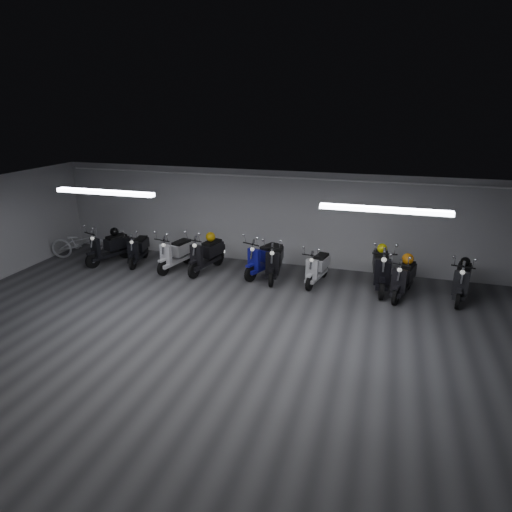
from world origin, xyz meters
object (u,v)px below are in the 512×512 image
(scooter_1, at_px, (138,245))
(scooter_5, at_px, (275,256))
(helmet_4, at_px, (211,237))
(scooter_3, at_px, (206,249))
(scooter_8, at_px, (404,273))
(scooter_6, at_px, (318,263))
(scooter_9, at_px, (463,275))
(bicycle, at_px, (80,240))
(scooter_2, at_px, (175,248))
(helmet_0, at_px, (382,248))
(helmet_3, at_px, (408,259))
(scooter_7, at_px, (382,263))
(scooter_0, at_px, (108,242))
(helmet_1, at_px, (114,232))
(scooter_4, at_px, (264,253))
(helmet_2, at_px, (465,262))

(scooter_1, relative_size, scooter_5, 0.90)
(scooter_1, relative_size, helmet_4, 5.72)
(scooter_3, xyz_separation_m, scooter_8, (5.39, -0.25, -0.04))
(scooter_1, relative_size, scooter_6, 1.00)
(scooter_9, distance_m, bicycle, 10.97)
(scooter_2, height_order, bicycle, scooter_2)
(bicycle, bearing_deg, scooter_2, -107.52)
(scooter_1, height_order, helmet_0, scooter_1)
(helmet_0, relative_size, helmet_4, 0.92)
(scooter_8, height_order, helmet_3, scooter_8)
(scooter_7, height_order, helmet_4, scooter_7)
(scooter_0, height_order, helmet_3, scooter_0)
(scooter_0, distance_m, helmet_4, 3.20)
(scooter_1, distance_m, scooter_6, 5.43)
(scooter_9, height_order, helmet_1, scooter_9)
(scooter_1, relative_size, bicycle, 0.87)
(helmet_4, bearing_deg, scooter_2, -160.72)
(scooter_2, height_order, helmet_4, scooter_2)
(scooter_2, bearing_deg, helmet_0, 16.89)
(scooter_9, xyz_separation_m, helmet_4, (-6.71, 0.27, 0.33))
(scooter_1, xyz_separation_m, scooter_5, (4.25, -0.01, 0.07))
(scooter_7, relative_size, bicycle, 1.07)
(scooter_7, bearing_deg, scooter_3, 176.29)
(scooter_6, bearing_deg, bicycle, -168.21)
(scooter_4, height_order, scooter_9, scooter_4)
(scooter_3, relative_size, bicycle, 0.99)
(helmet_4, bearing_deg, scooter_8, -5.34)
(scooter_0, distance_m, scooter_2, 2.19)
(scooter_1, relative_size, scooter_7, 0.81)
(scooter_4, bearing_deg, scooter_0, -154.50)
(scooter_5, xyz_separation_m, scooter_8, (3.38, -0.29, -0.02))
(helmet_2, bearing_deg, scooter_1, -178.90)
(scooter_4, relative_size, scooter_9, 1.02)
(scooter_5, height_order, helmet_1, scooter_5)
(scooter_5, distance_m, helmet_2, 4.80)
(scooter_5, height_order, helmet_3, scooter_5)
(scooter_5, height_order, bicycle, scooter_5)
(scooter_3, relative_size, scooter_8, 1.06)
(scooter_2, relative_size, helmet_1, 6.73)
(scooter_3, distance_m, scooter_9, 6.76)
(scooter_0, xyz_separation_m, scooter_5, (5.12, 0.20, 0.01))
(scooter_5, bearing_deg, helmet_3, -7.09)
(scooter_1, distance_m, bicycle, 1.98)
(scooter_5, relative_size, scooter_6, 1.11)
(scooter_5, bearing_deg, bicycle, 174.48)
(helmet_0, bearing_deg, bicycle, -177.47)
(helmet_4, bearing_deg, scooter_3, -102.18)
(scooter_2, distance_m, bicycle, 3.29)
(scooter_8, bearing_deg, bicycle, -165.91)
(scooter_2, bearing_deg, scooter_1, -173.56)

